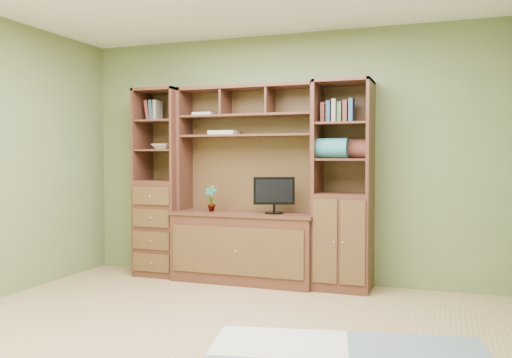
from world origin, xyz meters
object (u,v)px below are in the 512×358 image
at_px(right_tower, 343,185).
at_px(monitor, 274,188).
at_px(left_tower, 162,182).
at_px(center_hutch, 245,184).

height_order(right_tower, monitor, right_tower).
bearing_deg(right_tower, monitor, -173.81).
bearing_deg(monitor, right_tower, -15.62).
bearing_deg(monitor, left_tower, 154.98).
distance_m(center_hutch, monitor, 0.34).
bearing_deg(center_hutch, left_tower, 177.71).
height_order(center_hutch, left_tower, same).
xyz_separation_m(left_tower, right_tower, (2.02, 0.00, 0.00)).
relative_size(center_hutch, left_tower, 1.00).
xyz_separation_m(left_tower, monitor, (1.33, -0.07, -0.04)).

